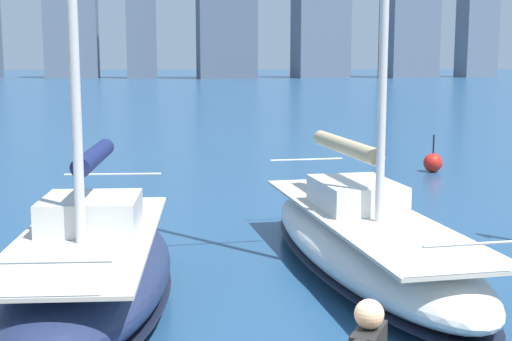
{
  "coord_description": "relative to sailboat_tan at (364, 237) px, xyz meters",
  "views": [
    {
      "loc": [
        2.08,
        5.49,
        4.13
      ],
      "look_at": [
        0.1,
        -6.73,
        2.2
      ],
      "focal_mm": 50.0,
      "sensor_mm": 36.0,
      "label": 1
    }
  ],
  "objects": [
    {
      "name": "channel_buoy",
      "position": [
        -6.41,
        -11.69,
        -0.33
      ],
      "size": [
        0.7,
        0.7,
        1.4
      ],
      "color": "red",
      "rests_on": "ground"
    },
    {
      "name": "city_skyline",
      "position": [
        -3.55,
        -151.69,
        16.37
      ],
      "size": [
        165.78,
        24.04,
        50.64
      ],
      "color": "slate",
      "rests_on": "ground"
    },
    {
      "name": "sailboat_navy",
      "position": [
        5.19,
        1.32,
        0.03
      ],
      "size": [
        3.39,
        7.48,
        9.87
      ],
      "color": "navy",
      "rests_on": "ground"
    },
    {
      "name": "sailboat_tan",
      "position": [
        0.0,
        0.0,
        0.0
      ],
      "size": [
        2.94,
        9.44,
        12.1
      ],
      "color": "white",
      "rests_on": "ground"
    }
  ]
}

